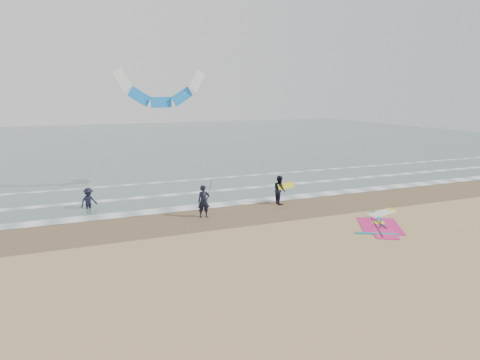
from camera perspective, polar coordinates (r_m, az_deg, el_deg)
name	(u,v)px	position (r m, az deg, el deg)	size (l,w,h in m)	color
ground	(317,242)	(20.66, 10.17, -8.15)	(120.00, 120.00, 0.00)	tan
sea_water	(141,141)	(65.55, -13.07, 5.10)	(120.00, 80.00, 0.02)	#47605E
wet_sand_band	(262,211)	(25.66, 2.94, -4.09)	(120.00, 5.00, 0.01)	brown
foam_waterline	(234,194)	(29.60, -0.75, -1.93)	(120.00, 9.15, 0.02)	white
windsurf_rig	(381,222)	(24.50, 18.32, -5.36)	(4.90, 4.64, 0.12)	white
person_standing	(204,201)	(24.13, -4.86, -2.86)	(0.67, 0.44, 1.85)	black
person_walking	(280,190)	(27.13, 5.30, -1.31)	(0.88, 0.69, 1.82)	black
person_wading	(88,196)	(27.40, -19.57, -1.98)	(1.07, 0.61, 1.65)	black
held_pole	(209,193)	(24.12, -4.20, -1.80)	(0.17, 0.86, 1.82)	black
carried_kiteboard	(286,186)	(27.18, 6.15, -0.78)	(1.30, 0.51, 0.39)	yellow
surf_kite	(161,92)	(31.28, -10.53, 11.52)	(8.83, 4.12, 7.56)	white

